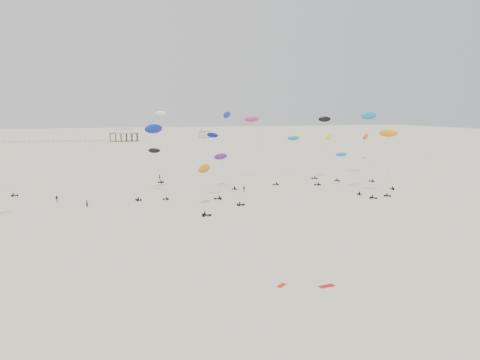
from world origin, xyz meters
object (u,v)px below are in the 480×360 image
object	(u,v)px
rig_0	(367,148)
spectator_0	(87,207)
rig_4	(330,145)
rig_9	(299,148)
pavilion_main	(124,136)
pavilion_small	(205,134)

from	to	relation	value
rig_0	spectator_0	bearing A→B (deg)	-40.26
rig_4	rig_9	world-z (taller)	rig_4
pavilion_main	rig_4	xyz separation A→B (m)	(53.84, -224.70, 7.60)
pavilion_small	rig_0	world-z (taller)	rig_0
pavilion_main	rig_4	world-z (taller)	rig_4
pavilion_main	pavilion_small	size ratio (longest dim) A/B	2.33
rig_9	spectator_0	xyz separation A→B (m)	(-72.05, -34.83, -9.98)
pavilion_main	spectator_0	xyz separation A→B (m)	(-24.92, -248.88, -4.22)
rig_4	spectator_0	size ratio (longest dim) A/B	7.52
rig_0	rig_9	distance (m)	37.53
rig_0	pavilion_small	bearing A→B (deg)	-132.29
pavilion_main	rig_4	bearing A→B (deg)	-76.53
pavilion_small	rig_0	distance (m)	282.05
pavilion_main	rig_0	xyz separation A→B (m)	(51.14, -251.27, 8.46)
rig_4	pavilion_small	bearing A→B (deg)	-111.42
pavilion_main	pavilion_small	xyz separation A→B (m)	(70.00, 30.00, -0.74)
pavilion_main	rig_0	world-z (taller)	rig_0
rig_4	rig_9	xyz separation A→B (m)	(-6.71, 10.65, -1.84)
pavilion_small	rig_9	distance (m)	245.20
pavilion_small	spectator_0	world-z (taller)	pavilion_small
pavilion_main	rig_9	distance (m)	219.25
rig_0	rig_4	xyz separation A→B (m)	(2.70, 26.57, -0.86)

